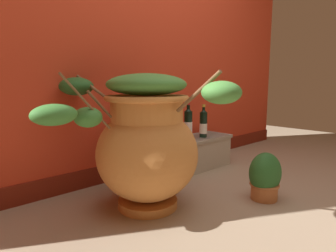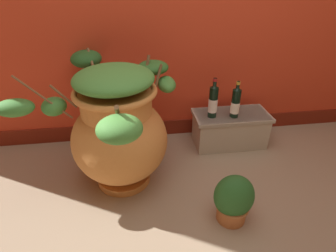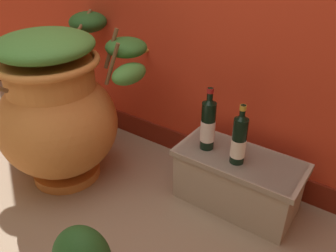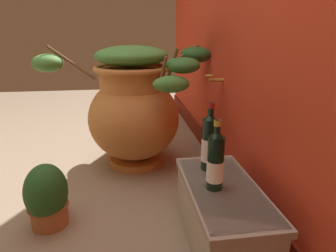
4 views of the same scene
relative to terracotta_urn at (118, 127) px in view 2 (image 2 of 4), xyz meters
name	(u,v)px [view 2 (image 2 of 4)]	position (x,y,z in m)	size (l,w,h in m)	color
ground_plane	(199,227)	(0.46, -0.51, -0.45)	(7.00, 7.00, 0.00)	gray
terracotta_urn	(118,127)	(0.00, 0.00, 0.00)	(1.12, 1.25, 0.87)	#CC7F3D
stone_ledge	(230,128)	(0.93, 0.35, -0.28)	(0.64, 0.31, 0.30)	#B2A893
wine_bottle_left	(213,101)	(0.75, 0.33, -0.01)	(0.07, 0.07, 0.34)	black
wine_bottle_middle	(236,102)	(0.94, 0.31, -0.02)	(0.07, 0.07, 0.31)	black
potted_shrub	(233,200)	(0.67, -0.47, -0.29)	(0.24, 0.21, 0.33)	#B26638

